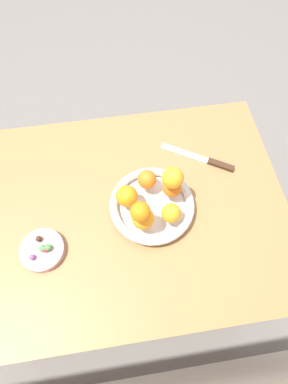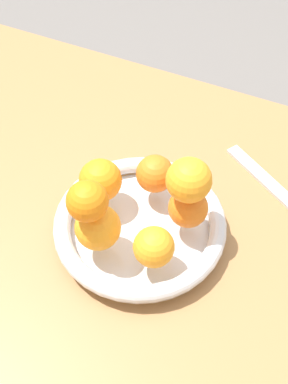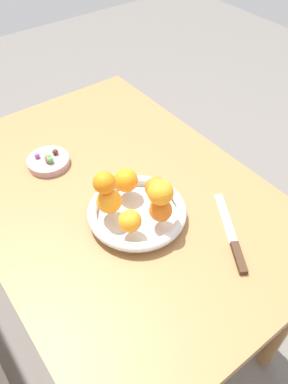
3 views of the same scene
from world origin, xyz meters
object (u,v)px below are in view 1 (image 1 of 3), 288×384
at_px(orange_2, 143,218).
at_px(candy_ball_2, 32,257).
at_px(knife, 203,159).
at_px(orange_0, 147,179).
at_px(candy_ball_1, 48,248).
at_px(candy_dish, 42,250).
at_px(orange_1, 127,196).
at_px(candy_ball_3, 39,239).
at_px(orange_3, 171,213).
at_px(candy_ball_0, 46,249).
at_px(fruit_bowl, 152,205).
at_px(orange_4, 172,188).
at_px(dining_table, 117,221).
at_px(orange_6, 173,178).
at_px(orange_5, 140,212).
at_px(candy_ball_4, 43,248).

bearing_deg(orange_2, candy_ball_2, 9.22).
bearing_deg(knife, orange_0, 22.14).
height_order(candy_ball_1, candy_ball_2, candy_ball_1).
relative_size(orange_2, candy_ball_1, 3.23).
xyz_separation_m(candy_dish, orange_1, (-0.27, -0.11, 0.06)).
bearing_deg(candy_ball_3, orange_1, -163.91).
distance_m(orange_3, candy_ball_1, 0.37).
bearing_deg(candy_dish, candy_ball_0, 163.01).
relative_size(fruit_bowl, orange_4, 4.47).
distance_m(orange_1, candy_ball_0, 0.28).
distance_m(dining_table, orange_0, 0.20).
distance_m(orange_1, orange_4, 0.14).
distance_m(candy_ball_2, candy_ball_3, 0.06).
xyz_separation_m(orange_3, candy_ball_1, (0.36, 0.04, -0.04)).
bearing_deg(orange_2, candy_ball_3, 0.14).
xyz_separation_m(fruit_bowl, candy_ball_0, (0.32, 0.09, 0.01)).
xyz_separation_m(orange_0, orange_6, (-0.07, 0.04, 0.06)).
bearing_deg(candy_dish, orange_5, -175.09).
bearing_deg(orange_6, candy_ball_0, 17.40).
height_order(orange_0, orange_1, orange_1).
distance_m(fruit_bowl, orange_5, 0.14).
height_order(orange_1, orange_2, same).
height_order(candy_ball_1, knife, candy_ball_1).
height_order(orange_1, candy_ball_3, orange_1).
distance_m(candy_dish, candy_ball_4, 0.02).
xyz_separation_m(orange_1, candy_ball_2, (0.29, 0.13, -0.04)).
bearing_deg(dining_table, candy_dish, 24.25).
height_order(fruit_bowl, candy_ball_1, candy_ball_1).
relative_size(dining_table, orange_6, 17.24).
bearing_deg(orange_3, candy_dish, 5.27).
bearing_deg(candy_ball_1, knife, -154.98).
height_order(orange_5, candy_ball_1, orange_5).
distance_m(orange_4, candy_ball_3, 0.42).
height_order(orange_2, orange_5, orange_5).
distance_m(candy_ball_1, candy_ball_3, 0.04).
bearing_deg(candy_ball_1, orange_1, -155.85).
height_order(orange_1, orange_6, orange_6).
bearing_deg(orange_0, orange_1, 35.62).
xyz_separation_m(fruit_bowl, orange_5, (0.04, 0.06, 0.11)).
xyz_separation_m(orange_1, orange_4, (-0.14, -0.01, -0.00)).
bearing_deg(fruit_bowl, orange_4, -157.34).
bearing_deg(orange_0, orange_5, 73.49).
bearing_deg(orange_4, candy_dish, 16.14).
bearing_deg(orange_6, candy_ball_3, 12.10).
height_order(candy_dish, candy_ball_3, candy_ball_3).
distance_m(orange_1, candy_ball_3, 0.28).
xyz_separation_m(candy_ball_0, candy_ball_3, (0.02, -0.03, -0.00)).
bearing_deg(fruit_bowl, candy_ball_3, 9.98).
distance_m(fruit_bowl, knife, 0.25).
xyz_separation_m(fruit_bowl, candy_ball_2, (0.36, 0.11, 0.01)).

